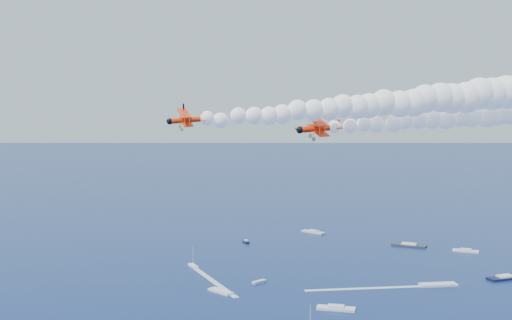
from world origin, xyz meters
The scene contains 6 objects.
biplane_lead centered at (8.68, 29.31, 54.15)m, with size 7.95×8.92×5.37m, color #FB2905, non-canonical shape.
biplane_trail centered at (-4.59, 9.49, 55.81)m, with size 6.39×7.17×4.32m, color #F13205, non-canonical shape.
smoke_trail_lead centered at (34.00, 54.19, 56.90)m, with size 53.21×52.42×12.35m, color white, non-canonical shape.
smoke_trail_trail centered at (19.45, 35.60, 58.56)m, with size 50.88×54.68×12.35m, color white, non-canonical shape.
spectator_boats centered at (4.54, 124.52, 0.35)m, with size 196.57×143.08×0.70m.
boat_wakes centered at (-1.13, 139.54, 0.03)m, with size 145.07×108.90×0.04m.
Camera 1 is at (62.68, -70.14, 58.17)m, focal length 45.28 mm.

